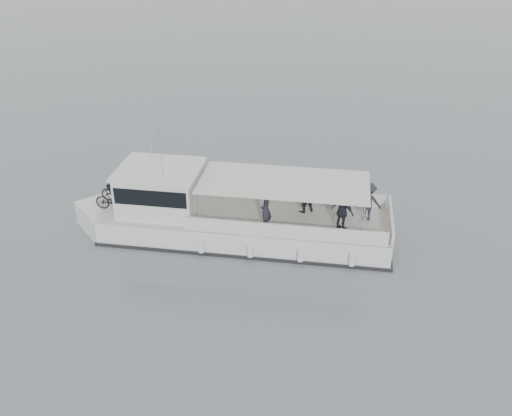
% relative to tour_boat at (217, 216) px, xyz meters
% --- Properties ---
extents(ground, '(1400.00, 1400.00, 0.00)m').
position_rel_tour_boat_xyz_m(ground, '(3.88, -0.32, -0.99)').
color(ground, slate).
rests_on(ground, ground).
extents(tour_boat, '(14.54, 5.48, 6.05)m').
position_rel_tour_boat_xyz_m(tour_boat, '(0.00, 0.00, 0.00)').
color(tour_boat, silver).
rests_on(tour_boat, ground).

